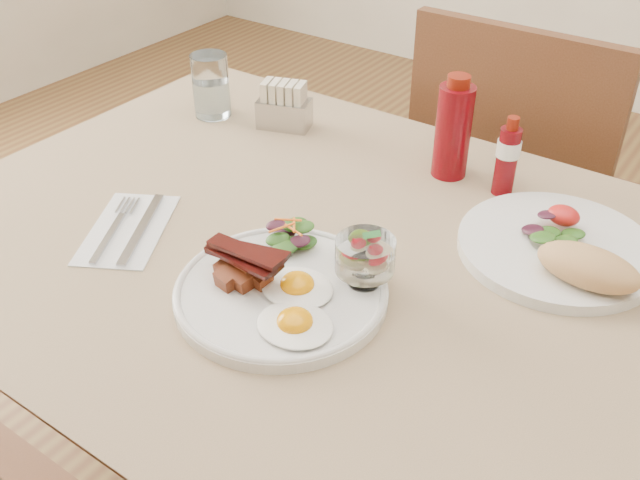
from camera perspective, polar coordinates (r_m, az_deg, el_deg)
table at (r=1.06m, az=2.73°, el=-5.29°), size 1.33×0.88×0.75m
chair_far at (r=1.64m, az=15.26°, el=3.50°), size 0.42×0.42×0.93m
main_plate at (r=0.93m, az=-3.13°, el=-4.24°), size 0.28×0.28×0.02m
fried_eggs at (r=0.89m, az=-1.92°, el=-5.14°), size 0.16×0.17×0.03m
bacon_potato_pile at (r=0.93m, az=-6.21°, el=-2.04°), size 0.12×0.07×0.05m
side_salad at (r=0.99m, az=-2.36°, el=0.23°), size 0.07×0.07×0.04m
fruit_cup at (r=0.91m, az=3.63°, el=-1.25°), size 0.08×0.08×0.08m
second_plate at (r=1.05m, az=18.95°, el=-0.80°), size 0.28×0.28×0.07m
ketchup_bottle at (r=1.19m, az=10.61°, el=8.67°), size 0.07×0.07×0.17m
hot_sauce_bottle at (r=1.16m, az=14.75°, el=6.42°), size 0.04×0.04×0.13m
sugar_caddy at (r=1.35m, az=-2.88°, el=10.52°), size 0.11×0.08×0.09m
water_glass at (r=1.41m, az=-8.70°, el=11.84°), size 0.07×0.07×0.12m
napkin_cutlery at (r=1.10m, az=-15.06°, el=0.86°), size 0.19×0.22×0.01m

